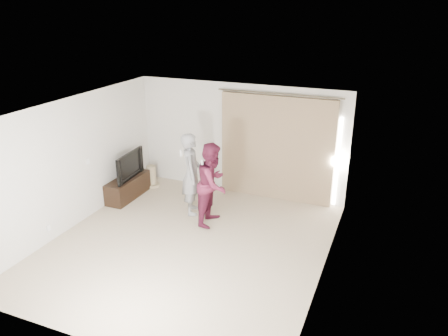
{
  "coord_description": "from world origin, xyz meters",
  "views": [
    {
      "loc": [
        3.35,
        -6.38,
        4.31
      ],
      "look_at": [
        0.24,
        1.2,
        1.17
      ],
      "focal_mm": 35.0,
      "sensor_mm": 36.0,
      "label": 1
    }
  ],
  "objects": [
    {
      "name": "person_woman",
      "position": [
        0.07,
        1.03,
        0.86
      ],
      "size": [
        0.66,
        0.84,
        1.72
      ],
      "color": "maroon",
      "rests_on": "ground"
    },
    {
      "name": "wall_left",
      "position": [
        -2.5,
        -0.0,
        1.3
      ],
      "size": [
        0.04,
        5.5,
        2.6
      ],
      "color": "silver",
      "rests_on": "ground"
    },
    {
      "name": "ceiling",
      "position": [
        0.0,
        0.0,
        2.6
      ],
      "size": [
        5.0,
        5.5,
        0.01
      ],
      "primitive_type": "cube",
      "color": "silver",
      "rests_on": "wall_back"
    },
    {
      "name": "person_man",
      "position": [
        -0.53,
        1.28,
        0.89
      ],
      "size": [
        0.66,
        0.77,
        1.78
      ],
      "color": "gray",
      "rests_on": "ground"
    },
    {
      "name": "wall_back",
      "position": [
        0.0,
        2.75,
        1.3
      ],
      "size": [
        5.0,
        0.04,
        2.6
      ],
      "primitive_type": "cube",
      "color": "silver",
      "rests_on": "ground"
    },
    {
      "name": "scratching_post",
      "position": [
        -2.1,
        2.17,
        0.21
      ],
      "size": [
        0.4,
        0.4,
        0.53
      ],
      "color": "tan",
      "rests_on": "ground"
    },
    {
      "name": "curtain",
      "position": [
        0.91,
        2.68,
        1.2
      ],
      "size": [
        2.8,
        0.11,
        2.46
      ],
      "color": "tan",
      "rests_on": "ground"
    },
    {
      "name": "tv",
      "position": [
        -2.27,
        1.4,
        0.8
      ],
      "size": [
        0.21,
        1.09,
        0.62
      ],
      "primitive_type": "imported",
      "rotation": [
        0.0,
        0.0,
        1.63
      ],
      "color": "black",
      "rests_on": "tv_console"
    },
    {
      "name": "tv_console",
      "position": [
        -2.27,
        1.4,
        0.24
      ],
      "size": [
        0.44,
        1.27,
        0.49
      ],
      "primitive_type": "cube",
      "color": "black",
      "rests_on": "ground"
    },
    {
      "name": "floor",
      "position": [
        0.0,
        0.0,
        0.0
      ],
      "size": [
        5.5,
        5.5,
        0.0
      ],
      "primitive_type": "plane",
      "color": "tan",
      "rests_on": "ground"
    }
  ]
}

